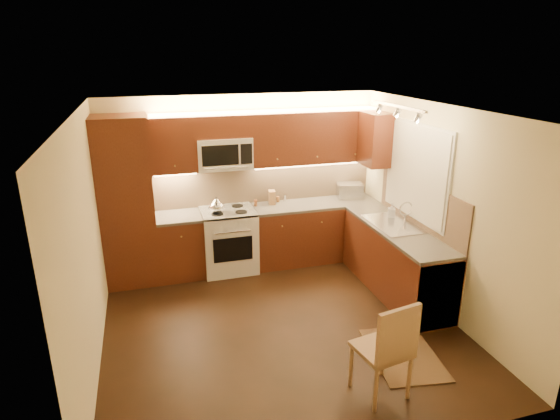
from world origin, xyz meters
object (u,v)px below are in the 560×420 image
object	(u,v)px
sink	(393,219)
knife_block	(272,197)
toaster_oven	(349,190)
soap_bottle	(392,211)
stove	(229,240)
kettle	(216,205)
microwave	(224,153)
dining_chair	(382,347)

from	to	relation	value
sink	knife_block	xyz separation A→B (m)	(-1.30, 1.29, 0.03)
sink	toaster_oven	world-z (taller)	toaster_oven
toaster_oven	soap_bottle	bearing A→B (deg)	-69.59
stove	knife_block	bearing A→B (deg)	13.18
kettle	microwave	bearing A→B (deg)	62.91
microwave	knife_block	distance (m)	1.00
stove	microwave	world-z (taller)	microwave
stove	toaster_oven	distance (m)	2.02
toaster_oven	dining_chair	world-z (taller)	toaster_oven
stove	microwave	distance (m)	1.27
dining_chair	microwave	bearing A→B (deg)	95.09
sink	kettle	xyz separation A→B (m)	(-2.17, 1.05, 0.06)
soap_bottle	toaster_oven	bearing A→B (deg)	123.64
kettle	soap_bottle	xyz separation A→B (m)	(2.27, -0.81, -0.03)
toaster_oven	knife_block	bearing A→B (deg)	-169.83
knife_block	soap_bottle	distance (m)	1.76
kettle	knife_block	xyz separation A→B (m)	(0.87, 0.24, -0.04)
microwave	knife_block	size ratio (longest dim) A/B	3.72
microwave	toaster_oven	xyz separation A→B (m)	(1.94, 0.00, -0.71)
microwave	knife_block	bearing A→B (deg)	2.37
kettle	soap_bottle	size ratio (longest dim) A/B	1.14
microwave	kettle	bearing A→B (deg)	-127.95
soap_bottle	dining_chair	distance (m)	2.51
toaster_oven	soap_bottle	size ratio (longest dim) A/B	1.82
dining_chair	sink	bearing A→B (deg)	48.88
knife_block	dining_chair	distance (m)	3.23
microwave	kettle	size ratio (longest dim) A/B	3.22
knife_block	stove	bearing A→B (deg)	-158.54
kettle	dining_chair	xyz separation A→B (m)	(1.04, -2.94, -0.53)
soap_bottle	microwave	bearing A→B (deg)	178.64
toaster_oven	soap_bottle	world-z (taller)	toaster_oven
toaster_oven	knife_block	world-z (taller)	toaster_oven
stove	microwave	size ratio (longest dim) A/B	1.21
microwave	toaster_oven	world-z (taller)	microwave
knife_block	soap_bottle	size ratio (longest dim) A/B	0.98
knife_block	soap_bottle	xyz separation A→B (m)	(1.41, -1.05, 0.00)
dining_chair	toaster_oven	bearing A→B (deg)	60.93
stove	dining_chair	size ratio (longest dim) A/B	0.91
sink	soap_bottle	distance (m)	0.26
stove	knife_block	distance (m)	0.90
microwave	kettle	distance (m)	0.73
stove	kettle	size ratio (longest dim) A/B	3.90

